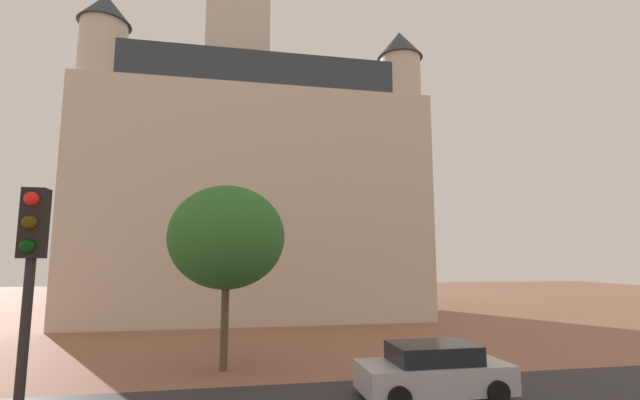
{
  "coord_description": "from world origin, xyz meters",
  "views": [
    {
      "loc": [
        -2.68,
        -3.35,
        3.86
      ],
      "look_at": [
        -0.06,
        10.31,
        5.76
      ],
      "focal_mm": 24.84,
      "sensor_mm": 36.0,
      "label": 1
    }
  ],
  "objects": [
    {
      "name": "tree_curb_far",
      "position": [
        -2.97,
        13.25,
        4.69
      ],
      "size": [
        4.22,
        4.22,
        6.6
      ],
      "color": "brown",
      "rests_on": "ground_plane"
    },
    {
      "name": "landmark_building",
      "position": [
        -1.48,
        29.18,
        9.41
      ],
      "size": [
        22.78,
        12.43,
        32.12
      ],
      "color": "beige",
      "rests_on": "ground_plane"
    },
    {
      "name": "ground_plane",
      "position": [
        0.0,
        10.0,
        0.0
      ],
      "size": [
        120.0,
        120.0,
        0.0
      ],
      "primitive_type": "plane",
      "color": "#93604C"
    },
    {
      "name": "traffic_light_pole",
      "position": [
        -5.23,
        2.9,
        3.34
      ],
      "size": [
        0.28,
        0.34,
        4.79
      ],
      "color": "black",
      "rests_on": "ground_plane"
    },
    {
      "name": "car_silver",
      "position": [
        3.0,
        9.0,
        0.71
      ],
      "size": [
        4.25,
        2.1,
        1.48
      ],
      "color": "#B2B2BC",
      "rests_on": "ground_plane"
    }
  ]
}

